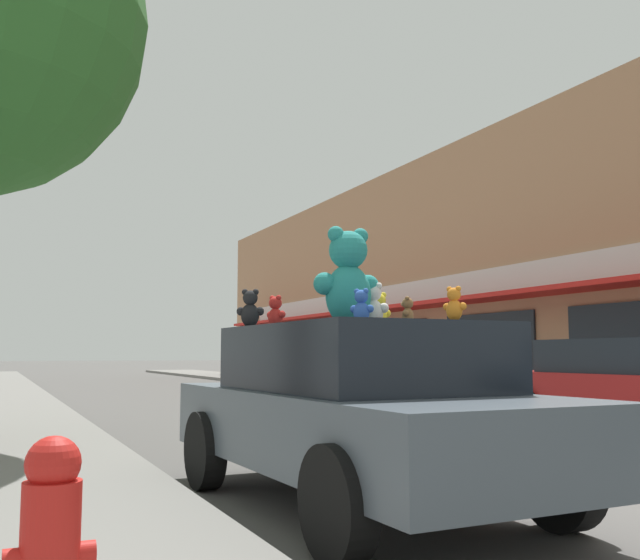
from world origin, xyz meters
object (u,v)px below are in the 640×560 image
(teddy_bear_giant, at_px, (348,278))
(teddy_bear_yellow, at_px, (379,311))
(teddy_bear_white, at_px, (373,305))
(parked_car_far_center, at_px, (635,385))
(teddy_bear_red, at_px, (275,313))
(parked_car_far_right, at_px, (387,371))
(plush_art_car, at_px, (359,409))
(teddy_bear_blue, at_px, (361,307))
(teddy_bear_black, at_px, (250,309))
(teddy_bear_brown, at_px, (408,312))
(fire_hydrant, at_px, (50,542))
(teddy_bear_orange, at_px, (454,304))

(teddy_bear_giant, distance_m, teddy_bear_yellow, 0.68)
(teddy_bear_white, height_order, parked_car_far_center, teddy_bear_white)
(teddy_bear_red, distance_m, parked_car_far_right, 10.40)
(plush_art_car, xyz_separation_m, teddy_bear_blue, (-0.13, -0.31, 0.82))
(teddy_bear_blue, bearing_deg, teddy_bear_giant, -52.66)
(teddy_bear_giant, bearing_deg, teddy_bear_yellow, -145.56)
(teddy_bear_red, bearing_deg, teddy_bear_black, 101.45)
(teddy_bear_white, distance_m, parked_car_far_right, 10.79)
(teddy_bear_yellow, bearing_deg, parked_car_far_center, -155.46)
(teddy_bear_white, height_order, teddy_bear_black, teddy_bear_white)
(teddy_bear_white, relative_size, parked_car_far_right, 0.09)
(teddy_bear_blue, xyz_separation_m, teddy_bear_yellow, (0.64, 0.86, 0.03))
(parked_car_far_right, bearing_deg, teddy_bear_blue, -121.05)
(teddy_bear_giant, xyz_separation_m, teddy_bear_brown, (0.42, -0.28, -0.29))
(teddy_bear_red, xyz_separation_m, teddy_bear_black, (-0.33, -0.21, 0.01))
(teddy_bear_red, relative_size, fire_hydrant, 0.40)
(plush_art_car, xyz_separation_m, parked_car_far_right, (5.73, 9.43, 0.05))
(teddy_bear_blue, height_order, teddy_bear_orange, teddy_bear_blue)
(teddy_bear_orange, distance_m, parked_car_far_right, 11.73)
(teddy_bear_orange, bearing_deg, teddy_bear_black, 1.44)
(plush_art_car, relative_size, teddy_bear_white, 11.27)
(teddy_bear_yellow, xyz_separation_m, teddy_bear_brown, (-0.10, -0.66, -0.05))
(teddy_bear_brown, xyz_separation_m, parked_car_far_right, (5.31, 9.53, -0.75))
(plush_art_car, distance_m, teddy_bear_giant, 1.11)
(teddy_bear_red, distance_m, parked_car_far_center, 6.26)
(plush_art_car, distance_m, fire_hydrant, 3.42)
(teddy_bear_orange, bearing_deg, teddy_bear_white, -24.47)
(plush_art_car, distance_m, teddy_bear_orange, 1.28)
(teddy_bear_blue, distance_m, teddy_bear_black, 1.24)
(teddy_bear_black, bearing_deg, teddy_bear_red, -118.62)
(teddy_bear_black, bearing_deg, teddy_bear_brown, 168.00)
(teddy_bear_orange, relative_size, teddy_bear_white, 0.67)
(teddy_bear_giant, height_order, teddy_bear_black, teddy_bear_giant)
(teddy_bear_red, relative_size, teddy_bear_black, 0.91)
(parked_car_far_right, bearing_deg, fire_hydrant, -125.16)
(parked_car_far_right, bearing_deg, teddy_bear_brown, -119.14)
(teddy_bear_blue, xyz_separation_m, fire_hydrant, (-2.39, -1.99, -1.08))
(teddy_bear_yellow, bearing_deg, teddy_bear_giant, 42.50)
(teddy_bear_giant, relative_size, teddy_bear_brown, 3.46)
(teddy_bear_yellow, relative_size, parked_car_far_center, 0.08)
(teddy_bear_blue, bearing_deg, parked_car_far_right, -68.86)
(teddy_bear_giant, relative_size, teddy_bear_blue, 3.08)
(teddy_bear_yellow, bearing_deg, teddy_bear_brown, 87.95)
(teddy_bear_black, height_order, fire_hydrant, teddy_bear_black)
(teddy_bear_red, relative_size, parked_car_far_right, 0.07)
(teddy_bear_giant, xyz_separation_m, parked_car_far_right, (5.73, 9.25, -1.04))
(plush_art_car, xyz_separation_m, teddy_bear_white, (0.24, 0.18, 0.87))
(teddy_bear_white, bearing_deg, plush_art_car, 84.26)
(teddy_bear_black, relative_size, parked_car_far_right, 0.08)
(plush_art_car, bearing_deg, fire_hydrant, -139.39)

